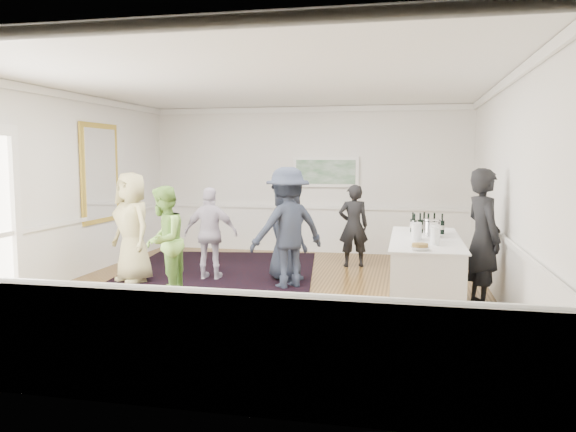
% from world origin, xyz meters
% --- Properties ---
extents(floor, '(8.00, 8.00, 0.00)m').
position_xyz_m(floor, '(0.00, 0.00, 0.00)').
color(floor, brown).
rests_on(floor, ground).
extents(ceiling, '(7.00, 8.00, 0.02)m').
position_xyz_m(ceiling, '(0.00, 0.00, 3.20)').
color(ceiling, white).
rests_on(ceiling, wall_back).
extents(wall_left, '(0.02, 8.00, 3.20)m').
position_xyz_m(wall_left, '(-3.50, 0.00, 1.60)').
color(wall_left, white).
rests_on(wall_left, floor).
extents(wall_right, '(0.02, 8.00, 3.20)m').
position_xyz_m(wall_right, '(3.50, 0.00, 1.60)').
color(wall_right, white).
rests_on(wall_right, floor).
extents(wall_back, '(7.00, 0.02, 3.20)m').
position_xyz_m(wall_back, '(0.00, 4.00, 1.60)').
color(wall_back, white).
rests_on(wall_back, floor).
extents(wall_front, '(7.00, 0.02, 3.20)m').
position_xyz_m(wall_front, '(0.00, -4.00, 1.60)').
color(wall_front, white).
rests_on(wall_front, floor).
extents(wainscoting, '(7.00, 8.00, 1.00)m').
position_xyz_m(wainscoting, '(0.00, 0.00, 0.50)').
color(wainscoting, white).
rests_on(wainscoting, floor).
extents(mirror, '(0.05, 1.25, 1.85)m').
position_xyz_m(mirror, '(-3.45, 1.30, 1.80)').
color(mirror, gold).
rests_on(mirror, wall_left).
extents(landscape_painting, '(1.44, 0.06, 0.66)m').
position_xyz_m(landscape_painting, '(0.40, 3.95, 1.78)').
color(landscape_painting, white).
rests_on(landscape_painting, wall_back).
extents(area_rug, '(4.02, 4.94, 0.02)m').
position_xyz_m(area_rug, '(-1.18, 1.24, 0.01)').
color(area_rug, black).
rests_on(area_rug, floor).
extents(serving_table, '(0.93, 2.46, 1.00)m').
position_xyz_m(serving_table, '(2.41, -0.40, 0.50)').
color(serving_table, silver).
rests_on(serving_table, floor).
extents(bartender, '(0.68, 0.83, 1.95)m').
position_xyz_m(bartender, '(3.20, -0.08, 0.97)').
color(bartender, black).
rests_on(bartender, floor).
extents(guest_tan, '(1.08, 0.99, 1.85)m').
position_xyz_m(guest_tan, '(-2.35, 0.36, 0.93)').
color(guest_tan, tan).
rests_on(guest_tan, floor).
extents(guest_green, '(0.73, 0.88, 1.67)m').
position_xyz_m(guest_green, '(-1.46, -0.34, 0.83)').
color(guest_green, '#6FA642').
rests_on(guest_green, floor).
extents(guest_lilac, '(0.96, 0.45, 1.59)m').
position_xyz_m(guest_lilac, '(-1.13, 0.82, 0.80)').
color(guest_lilac, '#B0A6BA').
rests_on(guest_lilac, floor).
extents(guest_dark_a, '(1.43, 1.34, 1.94)m').
position_xyz_m(guest_dark_a, '(0.28, 0.52, 0.97)').
color(guest_dark_a, '#212838').
rests_on(guest_dark_a, floor).
extents(guest_dark_b, '(0.66, 0.53, 1.58)m').
position_xyz_m(guest_dark_b, '(1.16, 2.48, 0.79)').
color(guest_dark_b, black).
rests_on(guest_dark_b, floor).
extents(guest_navy, '(0.97, 0.94, 1.69)m').
position_xyz_m(guest_navy, '(0.16, 1.01, 0.84)').
color(guest_navy, '#212838').
rests_on(guest_navy, floor).
extents(wine_bottles, '(0.48, 0.31, 0.31)m').
position_xyz_m(wine_bottles, '(2.41, 0.14, 1.15)').
color(wine_bottles, black).
rests_on(wine_bottles, serving_table).
extents(juice_pitchers, '(0.37, 0.61, 0.24)m').
position_xyz_m(juice_pitchers, '(2.40, -0.72, 1.12)').
color(juice_pitchers, '#75B841').
rests_on(juice_pitchers, serving_table).
extents(ice_bucket, '(0.26, 0.26, 0.25)m').
position_xyz_m(ice_bucket, '(2.49, -0.22, 1.11)').
color(ice_bucket, silver).
rests_on(ice_bucket, serving_table).
extents(nut_bowl, '(0.23, 0.23, 0.07)m').
position_xyz_m(nut_bowl, '(2.31, -1.43, 1.04)').
color(nut_bowl, white).
rests_on(nut_bowl, serving_table).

